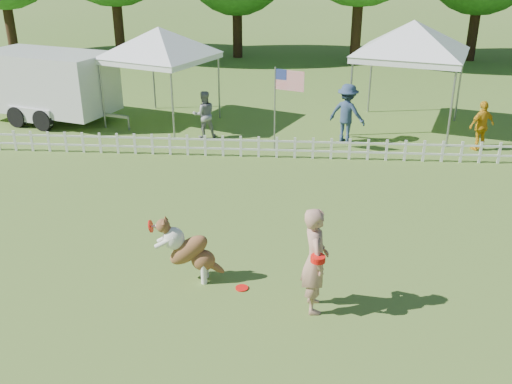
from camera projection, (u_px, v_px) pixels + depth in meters
ground at (273, 301)px, 9.44m from camera, size 120.00×120.00×0.00m
picket_fence at (286, 148)px, 15.73m from camera, size 22.00×0.08×0.60m
handler at (315, 260)px, 8.92m from camera, size 0.51×0.70×1.78m
dog at (190, 250)px, 9.83m from camera, size 1.15×0.40×1.18m
frisbee_on_turf at (242, 288)px, 9.79m from camera, size 0.29×0.29×0.02m
canopy_tent_left at (161, 77)px, 18.43m from camera, size 3.84×3.84×3.03m
canopy_tent_right at (409, 77)px, 17.84m from camera, size 4.02×4.02×3.30m
cargo_trailer at (49, 86)px, 18.84m from camera, size 5.73×3.84×2.32m
flag_pole at (275, 109)px, 16.02m from camera, size 0.89×0.43×2.38m
spectator_a at (204, 114)px, 17.29m from camera, size 0.84×0.74×1.44m
spectator_b at (347, 113)px, 16.88m from camera, size 1.29×1.09×1.73m
spectator_c at (482, 126)px, 16.21m from camera, size 0.91×0.69×1.43m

